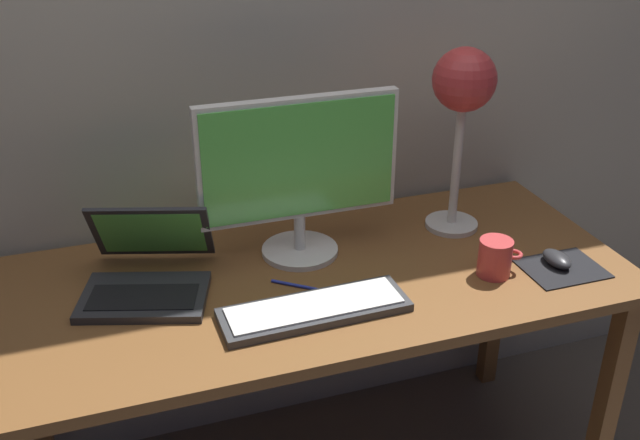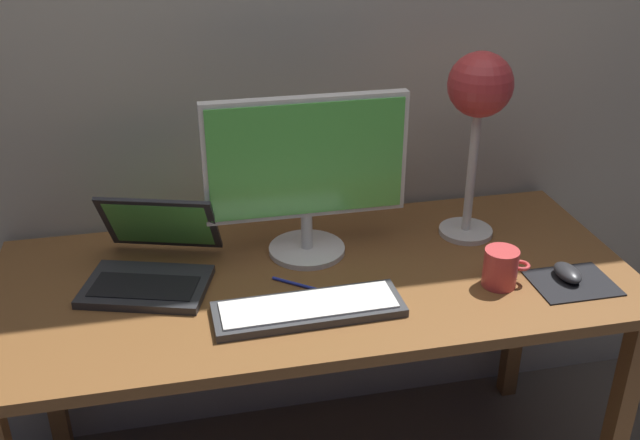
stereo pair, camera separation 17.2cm
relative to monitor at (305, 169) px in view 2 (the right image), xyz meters
name	(u,v)px [view 2 (the right image)]	position (x,y,z in m)	size (l,w,h in m)	color
back_wall	(285,17)	(0.00, 0.28, 0.32)	(4.80, 0.06, 2.60)	#B2A893
desk	(316,301)	(0.00, -0.12, -0.32)	(1.60, 0.70, 0.74)	brown
monitor	(305,169)	(0.00, 0.00, 0.00)	(0.52, 0.20, 0.43)	silver
keyboard_main	(309,309)	(-0.05, -0.28, -0.23)	(0.44, 0.15, 0.03)	#38383A
laptop	(153,256)	(-0.39, -0.04, -0.19)	(0.37, 0.38, 0.20)	#28282B
desk_lamp	(479,98)	(0.46, 0.01, 0.15)	(0.17, 0.17, 0.51)	beige
mousepad	(572,283)	(0.61, -0.29, -0.24)	(0.20, 0.16, 0.00)	black
mouse	(568,273)	(0.61, -0.27, -0.22)	(0.06, 0.10, 0.03)	#28282B
coffee_mug	(501,268)	(0.43, -0.26, -0.19)	(0.12, 0.08, 0.10)	#CC3F3F
pen	(298,284)	(-0.05, -0.16, -0.24)	(0.01, 0.01, 0.14)	#2633A5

